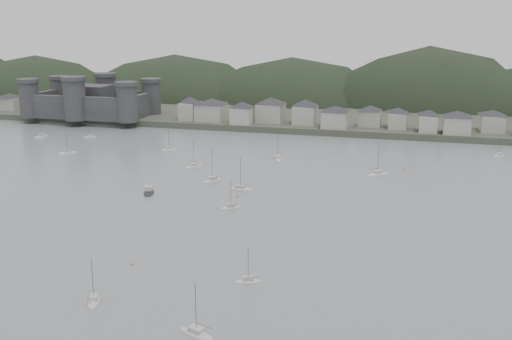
% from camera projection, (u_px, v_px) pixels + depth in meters
% --- Properties ---
extents(ground, '(900.00, 900.00, 0.00)m').
position_uv_depth(ground, '(160.00, 279.00, 131.10)').
color(ground, slate).
rests_on(ground, ground).
extents(far_shore_land, '(900.00, 250.00, 3.00)m').
position_uv_depth(far_shore_land, '(347.00, 99.00, 406.45)').
color(far_shore_land, '#383D2D').
rests_on(far_shore_land, ground).
extents(forested_ridge, '(851.55, 103.94, 102.57)m').
position_uv_depth(forested_ridge, '(348.00, 125.00, 384.31)').
color(forested_ridge, black).
rests_on(forested_ridge, ground).
extents(castle, '(66.00, 43.00, 20.00)m').
position_uv_depth(castle, '(91.00, 101.00, 328.07)').
color(castle, '#313134').
rests_on(castle, far_shore_land).
extents(waterfront_town, '(451.48, 28.46, 12.92)m').
position_uv_depth(waterfront_town, '(425.00, 118.00, 287.08)').
color(waterfront_town, '#A1A093').
rests_on(waterfront_town, far_shore_land).
extents(sailboat_lead, '(4.19, 8.92, 11.72)m').
position_uv_depth(sailboat_lead, '(41.00, 137.00, 286.77)').
color(sailboat_lead, '#BBBCB7').
rests_on(sailboat_lead, ground).
extents(moored_fleet, '(241.21, 172.98, 13.51)m').
position_uv_depth(moored_fleet, '(204.00, 194.00, 194.00)').
color(moored_fleet, '#BBBCB7').
rests_on(moored_fleet, ground).
extents(motor_launch_far, '(5.71, 9.31, 4.08)m').
position_uv_depth(motor_launch_far, '(149.00, 192.00, 195.06)').
color(motor_launch_far, black).
rests_on(motor_launch_far, ground).
extents(mooring_buoys, '(184.66, 108.48, 0.70)m').
position_uv_depth(mooring_buoys, '(274.00, 210.00, 177.29)').
color(mooring_buoys, '#BF783F').
rests_on(mooring_buoys, ground).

